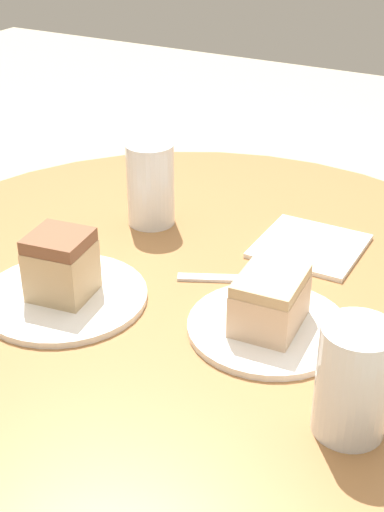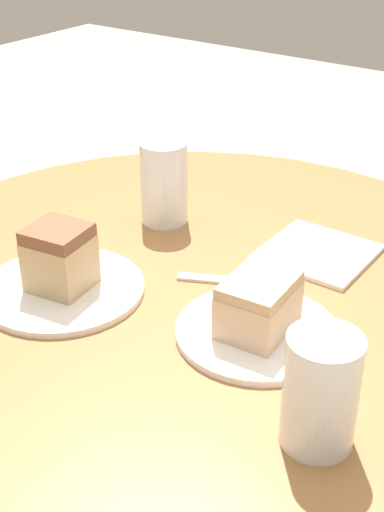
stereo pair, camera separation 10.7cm
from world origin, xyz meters
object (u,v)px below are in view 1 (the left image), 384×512
Objects in this scene: cake_slice_near at (270,300)px; glass_water at (151,187)px; plate_far at (64,297)px; glass_lemonade at (353,384)px; plate_near at (268,327)px; cake_slice_far at (61,265)px.

cake_slice_near is 0.37m from glass_water.
glass_lemonade reaches higher than plate_far.
plate_far is (-0.07, 0.29, 0.00)m from plate_near.
plate_near is 0.92× the size of plate_far.
glass_water reaches higher than glass_lemonade.
glass_water is at bearing 54.40° from glass_lemonade.
glass_water is at bearing 4.64° from plate_far.
cake_slice_far is at bearing 82.55° from glass_lemonade.
glass_lemonade reaches higher than plate_near.
glass_water is at bearing 4.64° from cake_slice_far.
plate_near is 0.30m from cake_slice_far.
cake_slice_near is at bearing 0.00° from plate_near.
glass_lemonade is at bearing -97.45° from plate_far.
plate_far is at bearing 0.00° from cake_slice_far.
plate_near is 2.29× the size of cake_slice_far.
cake_slice_far is 0.28m from glass_water.
cake_slice_far reaches higher than cake_slice_near.
cake_slice_near reaches higher than plate_far.
cake_slice_far reaches higher than plate_near.
plate_near is at bearing -75.78° from cake_slice_far.
cake_slice_near reaches higher than plate_near.
glass_lemonade is at bearing -97.45° from cake_slice_far.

